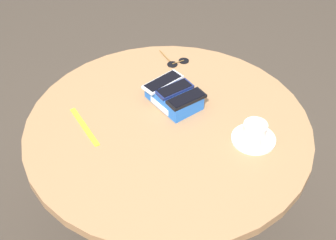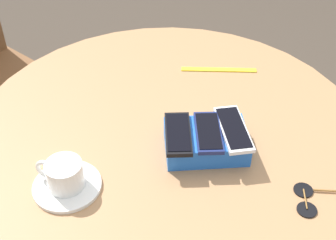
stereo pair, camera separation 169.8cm
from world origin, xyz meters
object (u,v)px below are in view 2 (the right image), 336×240
Objects in this scene: phone_box at (206,141)px; coffee_cup at (64,174)px; round_table at (168,172)px; phone_navy at (208,132)px; saucer at (67,186)px; lanyard_strap at (219,70)px; phone_black at (178,134)px; sunglasses at (309,199)px; phone_white at (233,129)px.

phone_box is 1.92× the size of coffee_cup.
phone_navy is at bearing 127.24° from round_table.
round_table is 6.69× the size of saucer.
lanyard_strap is (-0.40, -0.35, -0.04)m from coffee_cup.
phone_box is at bearing 179.31° from phone_black.
phone_navy is at bearing -169.75° from coffee_cup.
coffee_cup is at bearing -13.22° from sunglasses.
phone_navy is 0.30m from coffee_cup.
phone_white is 0.36m from saucer.
saucer reaches higher than round_table.
coffee_cup is (0.24, 0.06, -0.02)m from phone_black.
lanyard_strap is (-0.10, -0.29, -0.02)m from phone_box.
phone_white is at bearing -170.95° from coffee_cup.
phone_navy reaches higher than lanyard_strap.
phone_black is (-0.01, 0.09, 0.20)m from round_table.
phone_black is 0.34m from lanyard_strap.
phone_box is 0.30m from coffee_cup.
phone_black is at bearing -36.62° from sunglasses.
phone_black is 1.41× the size of coffee_cup.
coffee_cup reaches higher than lanyard_strap.
round_table is at bearing 49.98° from lanyard_strap.
round_table is at bearing -52.76° from phone_navy.
round_table is at bearing -35.82° from phone_white.
lanyard_strap is (-0.10, -0.29, -0.05)m from phone_navy.
lanyard_strap is at bearing -130.02° from round_table.
phone_white is 1.12× the size of sunglasses.
coffee_cup is 0.74× the size of sunglasses.
phone_box is 0.03m from phone_navy.
phone_navy is 0.32m from lanyard_strap.
saucer is (0.30, 0.06, -0.05)m from phone_navy.
lanyard_strap is 1.55× the size of sunglasses.
sunglasses is (-0.23, 0.17, -0.05)m from phone_black.
phone_white is 0.05m from phone_navy.
phone_black is 1.04× the size of sunglasses.
saucer is at bearing -13.14° from sunglasses.
phone_black is 0.24m from coffee_cup.
phone_white is 0.36m from coffee_cup.
coffee_cup reaches higher than phone_box.
coffee_cup is (0.23, 0.15, 0.19)m from round_table.
phone_box is 0.31m from lanyard_strap.
saucer is (0.35, 0.06, -0.05)m from phone_white.
sunglasses is (-0.16, 0.16, -0.05)m from phone_navy.
coffee_cup reaches higher than saucer.
coffee_cup reaches higher than phone_navy.
sunglasses is at bearing 166.78° from coffee_cup.
phone_navy is 0.31m from saucer.
phone_navy is 0.66× the size of lanyard_strap.
phone_box reaches higher than sunglasses.
round_table is 7.09× the size of sunglasses.
sunglasses is at bearing 166.86° from saucer.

